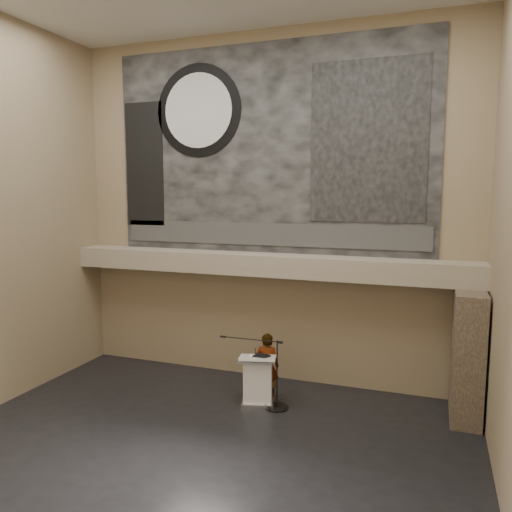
% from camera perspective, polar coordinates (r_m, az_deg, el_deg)
% --- Properties ---
extents(floor, '(10.00, 10.00, 0.00)m').
position_cam_1_polar(floor, '(9.79, -6.85, -21.33)').
color(floor, black).
rests_on(floor, ground).
extents(wall_back, '(10.00, 0.02, 8.50)m').
position_cam_1_polar(wall_back, '(12.29, 1.27, 5.31)').
color(wall_back, '#8F7A5B').
rests_on(wall_back, floor).
extents(wall_front, '(10.00, 0.02, 8.50)m').
position_cam_1_polar(wall_front, '(5.37, -27.14, 1.80)').
color(wall_front, '#8F7A5B').
rests_on(wall_front, floor).
extents(soffit, '(10.00, 0.80, 0.50)m').
position_cam_1_polar(soffit, '(12.03, 0.65, -0.95)').
color(soffit, gray).
rests_on(soffit, wall_back).
extents(sprinkler_left, '(0.04, 0.04, 0.06)m').
position_cam_1_polar(sprinkler_left, '(12.64, -6.30, -1.87)').
color(sprinkler_left, '#B2893D').
rests_on(sprinkler_left, soffit).
extents(sprinkler_right, '(0.04, 0.04, 0.06)m').
position_cam_1_polar(sprinkler_right, '(11.55, 9.51, -2.81)').
color(sprinkler_right, '#B2893D').
rests_on(sprinkler_right, soffit).
extents(banner, '(8.00, 0.05, 5.00)m').
position_cam_1_polar(banner, '(12.30, 1.25, 12.08)').
color(banner, black).
rests_on(banner, wall_back).
extents(banner_text_strip, '(7.76, 0.02, 0.55)m').
position_cam_1_polar(banner_text_strip, '(12.26, 1.16, 2.50)').
color(banner_text_strip, '#313131').
rests_on(banner_text_strip, banner).
extents(banner_clock_rim, '(2.30, 0.02, 2.30)m').
position_cam_1_polar(banner_clock_rim, '(13.06, -6.61, 16.17)').
color(banner_clock_rim, black).
rests_on(banner_clock_rim, banner).
extents(banner_clock_face, '(1.84, 0.02, 1.84)m').
position_cam_1_polar(banner_clock_face, '(13.04, -6.65, 16.18)').
color(banner_clock_face, silver).
rests_on(banner_clock_face, banner).
extents(banner_building_print, '(2.60, 0.02, 3.60)m').
position_cam_1_polar(banner_building_print, '(11.72, 12.65, 12.62)').
color(banner_building_print, black).
rests_on(banner_building_print, banner).
extents(banner_brick_print, '(1.10, 0.02, 3.20)m').
position_cam_1_polar(banner_brick_print, '(13.71, -12.62, 10.16)').
color(banner_brick_print, black).
rests_on(banner_brick_print, banner).
extents(stone_pier, '(0.60, 1.40, 2.70)m').
position_cam_1_polar(stone_pier, '(11.32, 23.03, -10.40)').
color(stone_pier, '#433629').
rests_on(stone_pier, floor).
extents(lectern, '(0.91, 0.74, 1.14)m').
position_cam_1_polar(lectern, '(11.36, 0.22, -13.99)').
color(lectern, silver).
rests_on(lectern, floor).
extents(binder, '(0.36, 0.31, 0.04)m').
position_cam_1_polar(binder, '(11.12, 0.65, -11.38)').
color(binder, black).
rests_on(binder, lectern).
extents(papers, '(0.24, 0.30, 0.00)m').
position_cam_1_polar(papers, '(11.16, -0.31, -11.38)').
color(papers, white).
rests_on(papers, lectern).
extents(speaker_person, '(0.58, 0.40, 1.52)m').
position_cam_1_polar(speaker_person, '(11.61, 1.27, -12.43)').
color(speaker_person, white).
rests_on(speaker_person, floor).
extents(mic_stand, '(1.58, 0.52, 1.53)m').
position_cam_1_polar(mic_stand, '(11.32, 2.15, -15.81)').
color(mic_stand, black).
rests_on(mic_stand, floor).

